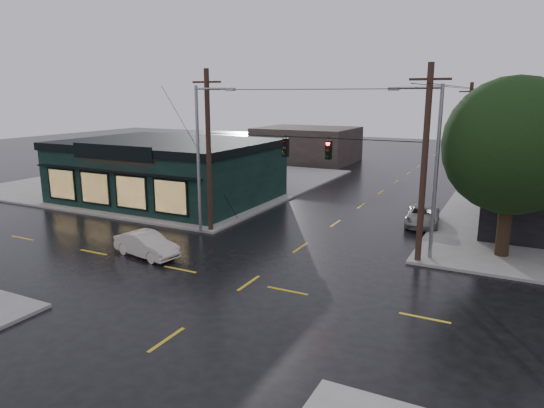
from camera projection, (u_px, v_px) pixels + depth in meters
The scene contains 15 objects.
ground_plane at pixel (249, 283), 22.68m from camera, with size 160.00×160.00×0.00m, color black.
sidewalk_nw at pixel (174, 181), 48.88m from camera, with size 28.00×28.00×0.15m, color gray.
pizza_shop at pixel (168, 169), 39.99m from camera, with size 16.30×12.34×4.90m.
corner_tree at pixel (513, 146), 24.90m from camera, with size 7.13×7.13×9.46m.
utility_pole_nw at pixel (211, 231), 31.20m from camera, with size 2.00×0.32×10.15m, color black, non-canonical shape.
utility_pole_ne at pixel (417, 262), 25.46m from camera, with size 2.00×0.32×10.15m, color black, non-canonical shape.
utility_pole_far_a at pixel (462, 191), 44.15m from camera, with size 2.00×0.32×9.65m, color black, non-canonical shape.
utility_pole_far_b at pixel (480, 164), 61.53m from camera, with size 2.00×0.32×9.15m, color black, non-canonical shape.
utility_pole_far_c at pixel (490, 148), 78.92m from camera, with size 2.00×0.32×9.15m, color black, non-canonical shape.
span_signal_assembly at pixel (307, 148), 27.02m from camera, with size 13.00×0.48×1.23m.
streetlight_nw at pixel (201, 234), 30.73m from camera, with size 5.40×0.30×9.15m, color gray, non-canonical shape.
streetlight_ne at pixel (429, 260), 25.85m from camera, with size 5.40×0.30×9.15m, color gray, non-canonical shape.
bg_building_west at pixel (307, 145), 63.15m from camera, with size 12.00×10.00×4.40m, color #302723.
sedan_cream at pixel (147, 245), 26.28m from camera, with size 1.41×4.05×1.33m, color beige.
suv_silver at pixel (422, 216), 32.57m from camera, with size 2.09×4.52×1.26m, color gray.
Camera 1 is at (10.62, -18.49, 8.66)m, focal length 32.00 mm.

